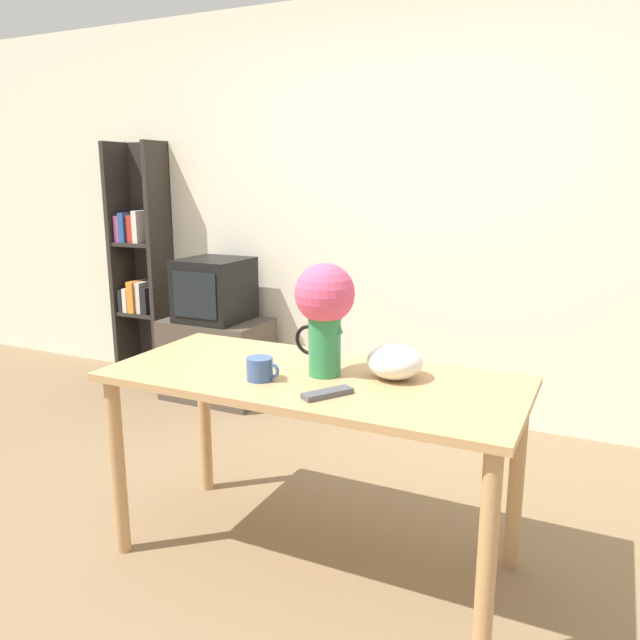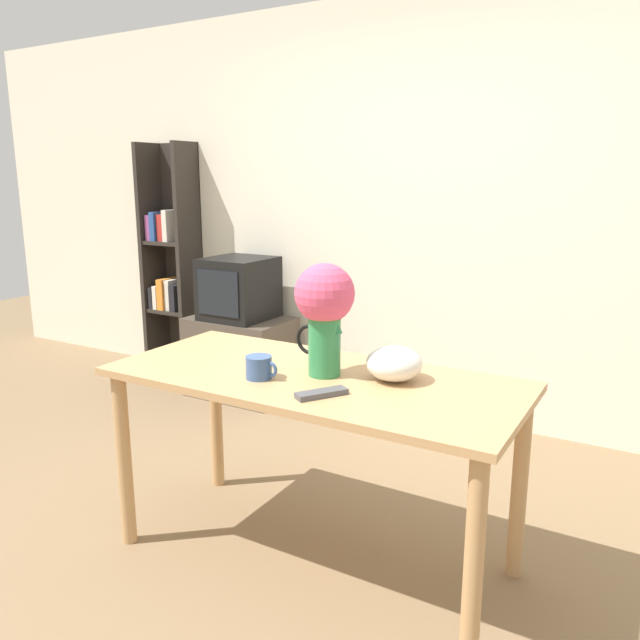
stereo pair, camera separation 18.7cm
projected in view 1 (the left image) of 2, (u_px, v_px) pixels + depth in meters
ground_plane at (246, 566)px, 2.48m from camera, size 12.00×12.00×0.00m
wall_back at (406, 212)px, 3.90m from camera, size 8.00×0.05×2.60m
table at (313, 402)px, 2.39m from camera, size 1.58×0.71×0.78m
flower_vase at (325, 306)px, 2.31m from camera, size 0.24×0.23×0.43m
coffee_mug at (260, 369)px, 2.30m from camera, size 0.13×0.10×0.09m
white_bowl at (395, 362)px, 2.32m from camera, size 0.21×0.21×0.13m
remote_control at (328, 393)px, 2.14m from camera, size 0.15×0.18×0.02m
tv_stand at (217, 359)px, 4.34m from camera, size 0.70×0.46×0.56m
tv_set at (215, 290)px, 4.23m from camera, size 0.43×0.45×0.42m
bookshelf at (142, 265)px, 4.73m from camera, size 0.42×0.27×1.77m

